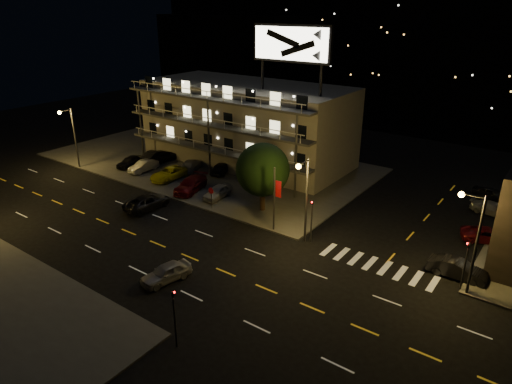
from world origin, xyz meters
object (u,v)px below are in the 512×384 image
Objects in this scene: road_car_east at (166,273)px; road_car_west at (147,202)px; tree at (262,171)px; lot_car_2 at (169,174)px; lot_car_4 at (218,192)px; side_car_0 at (457,269)px; lot_car_7 at (191,165)px.

road_car_west is (-11.71, 8.47, 0.03)m from road_car_east.
tree reaches higher than road_car_west.
tree is at bearing -3.25° from lot_car_2.
side_car_0 is (25.60, -0.85, -0.10)m from lot_car_4.
tree is at bearing 86.70° from side_car_0.
tree is at bearing 107.77° from road_car_east.
road_car_west reaches higher than road_car_east.
side_car_0 is at bearing -167.28° from road_car_west.
road_car_west is (4.27, -7.25, -0.14)m from lot_car_2.
tree is 15.62m from road_car_east.
road_car_west is at bearing 87.97° from lot_car_7.
side_car_0 reaches higher than road_car_east.
lot_car_7 is at bearing 141.33° from road_car_east.
road_car_east is (-18.28, -13.90, -0.05)m from side_car_0.
road_car_west is at bearing 100.41° from side_car_0.
lot_car_7 is at bearing -66.18° from road_car_west.
lot_car_7 is (-8.80, 5.00, -0.00)m from lot_car_4.
lot_car_7 reaches higher than side_car_0.
road_car_west is (-4.38, -6.28, -0.12)m from lot_car_4.
road_car_west is at bearing 156.22° from road_car_east.
lot_car_4 is 0.86× the size of lot_car_7.
road_car_east is at bearing 105.82° from lot_car_7.
side_car_0 is 22.96m from road_car_east.
lot_car_4 reaches higher than lot_car_7.
lot_car_2 reaches higher than road_car_west.
lot_car_7 is 25.50m from road_car_east.
lot_car_4 is 0.78× the size of road_car_west.
road_car_east is (16.13, -19.75, -0.14)m from lot_car_7.
tree is at bearing -1.67° from lot_car_4.
side_car_0 is at bearing 146.94° from lot_car_7.
lot_car_7 is 0.91× the size of road_car_west.
road_car_east is at bearing -45.30° from lot_car_2.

